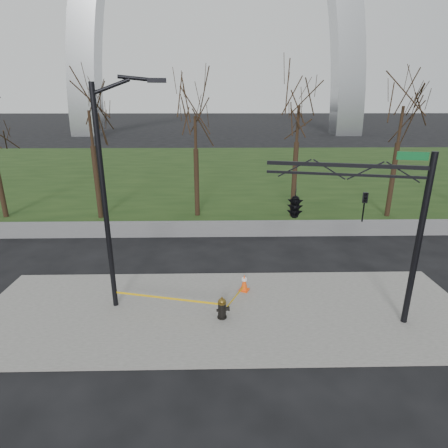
{
  "coord_description": "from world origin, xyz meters",
  "views": [
    {
      "loc": [
        -0.29,
        -11.57,
        7.4
      ],
      "look_at": [
        -0.01,
        2.0,
        2.78
      ],
      "focal_mm": 28.82,
      "sensor_mm": 36.0,
      "label": 1
    }
  ],
  "objects_px": {
    "traffic_cone": "(244,283)",
    "street_light": "(110,186)",
    "fire_hydrant": "(222,308)",
    "traffic_signal_mast": "(318,205)"
  },
  "relations": [
    {
      "from": "fire_hydrant",
      "to": "traffic_cone",
      "type": "relative_size",
      "value": 1.16
    },
    {
      "from": "street_light",
      "to": "traffic_cone",
      "type": "bearing_deg",
      "value": 3.59
    },
    {
      "from": "fire_hydrant",
      "to": "street_light",
      "type": "bearing_deg",
      "value": 157.95
    },
    {
      "from": "fire_hydrant",
      "to": "street_light",
      "type": "xyz_separation_m",
      "value": [
        -3.81,
        0.98,
        4.21
      ]
    },
    {
      "from": "fire_hydrant",
      "to": "traffic_signal_mast",
      "type": "xyz_separation_m",
      "value": [
        3.22,
        0.41,
        3.67
      ]
    },
    {
      "from": "fire_hydrant",
      "to": "traffic_cone",
      "type": "bearing_deg",
      "value": 56.98
    },
    {
      "from": "traffic_cone",
      "to": "street_light",
      "type": "xyz_separation_m",
      "value": [
        -4.73,
        -0.97,
        4.24
      ]
    },
    {
      "from": "traffic_cone",
      "to": "street_light",
      "type": "bearing_deg",
      "value": -168.39
    },
    {
      "from": "traffic_cone",
      "to": "street_light",
      "type": "distance_m",
      "value": 6.42
    },
    {
      "from": "traffic_signal_mast",
      "to": "street_light",
      "type": "bearing_deg",
      "value": -170.85
    }
  ]
}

